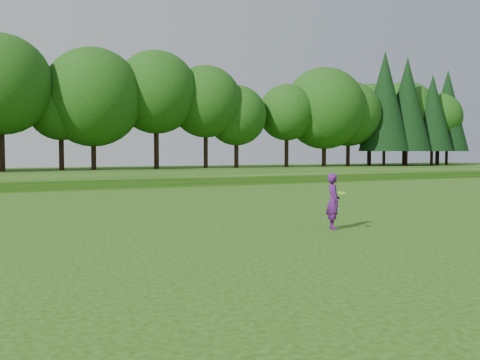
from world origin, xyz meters
name	(u,v)px	position (x,y,z in m)	size (l,w,h in m)	color
ground	(254,231)	(0.00, 0.00, 0.00)	(140.00, 140.00, 0.00)	#1B460D
berm	(58,175)	(0.00, 34.00, 0.30)	(130.00, 30.00, 0.60)	#1B460D
walking_path	(96,189)	(0.00, 20.00, 0.02)	(130.00, 1.60, 0.04)	gray
treeline	(49,88)	(0.00, 38.00, 8.10)	(104.00, 7.00, 15.00)	#1B440F
woman	(333,201)	(2.26, -0.77, 0.83)	(0.60, 0.96, 1.66)	#511667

